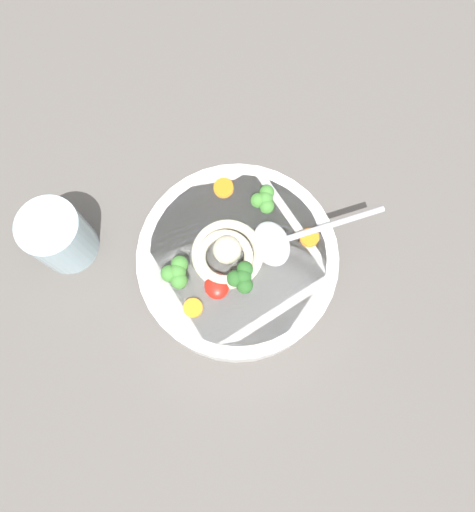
{
  "coord_description": "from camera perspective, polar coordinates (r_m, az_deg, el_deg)",
  "views": [
    {
      "loc": [
        19.52,
        -5.9,
        66.93
      ],
      "look_at": [
        3.67,
        -3.15,
        9.84
      ],
      "focal_mm": 33.36,
      "sensor_mm": 36.0,
      "label": 1
    }
  ],
  "objects": [
    {
      "name": "noodle_pile",
      "position": [
        0.58,
        -1.31,
        0.29
      ],
      "size": [
        9.84,
        9.65,
        3.95
      ],
      "color": "beige",
      "rests_on": "soup_bowl"
    },
    {
      "name": "chili_sauce_dollop",
      "position": [
        0.58,
        -2.49,
        -3.62
      ],
      "size": [
        3.36,
        3.02,
        1.51
      ],
      "primitive_type": "ellipsoid",
      "color": "red",
      "rests_on": "soup_bowl"
    },
    {
      "name": "carrot_slice_far",
      "position": [
        0.58,
        -5.35,
        -6.21
      ],
      "size": [
        2.33,
        2.33,
        0.63
      ],
      "primitive_type": "cylinder",
      "color": "orange",
      "rests_on": "soup_bowl"
    },
    {
      "name": "table_slab",
      "position": [
        0.68,
        2.08,
        1.49
      ],
      "size": [
        109.78,
        109.78,
        3.37
      ],
      "primitive_type": "cube",
      "color": "#5B5651",
      "rests_on": "ground"
    },
    {
      "name": "broccoli_floret_beside_noodles",
      "position": [
        0.6,
        3.23,
        6.79
      ],
      "size": [
        3.72,
        3.2,
        2.94
      ],
      "color": "#7A9E60",
      "rests_on": "soup_bowl"
    },
    {
      "name": "carrot_slice_rear",
      "position": [
        0.6,
        8.63,
        2.2
      ],
      "size": [
        2.37,
        2.37,
        0.73
      ],
      "primitive_type": "cylinder",
      "color": "orange",
      "rests_on": "soup_bowl"
    },
    {
      "name": "broccoli_floret_front",
      "position": [
        0.57,
        -7.34,
        -1.97
      ],
      "size": [
        4.04,
        3.47,
        3.19
      ],
      "color": "#7A9E60",
      "rests_on": "soup_bowl"
    },
    {
      "name": "carrot_slice_beside_chili",
      "position": [
        0.62,
        -1.68,
        8.16
      ],
      "size": [
        2.58,
        2.58,
        0.73
      ],
      "primitive_type": "cylinder",
      "color": "orange",
      "rests_on": "soup_bowl"
    },
    {
      "name": "soup_spoon",
      "position": [
        0.59,
        5.37,
        1.88
      ],
      "size": [
        6.56,
        17.51,
        1.6
      ],
      "rotation": [
        0.0,
        0.0,
        1.71
      ],
      "color": "#B7B7BC",
      "rests_on": "soup_bowl"
    },
    {
      "name": "drinking_glass",
      "position": [
        0.66,
        -20.61,
        2.2
      ],
      "size": [
        7.98,
        7.98,
        9.06
      ],
      "primitive_type": "cylinder",
      "color": "silver",
      "rests_on": "table_slab"
    },
    {
      "name": "soup_bowl",
      "position": [
        0.62,
        -0.0,
        -0.78
      ],
      "size": [
        25.4,
        25.4,
        6.47
      ],
      "color": "white",
      "rests_on": "table_slab"
    },
    {
      "name": "broccoli_floret_right",
      "position": [
        0.57,
        0.54,
        -2.61
      ],
      "size": [
        3.93,
        3.38,
        3.11
      ],
      "color": "#7A9E60",
      "rests_on": "soup_bowl"
    }
  ]
}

